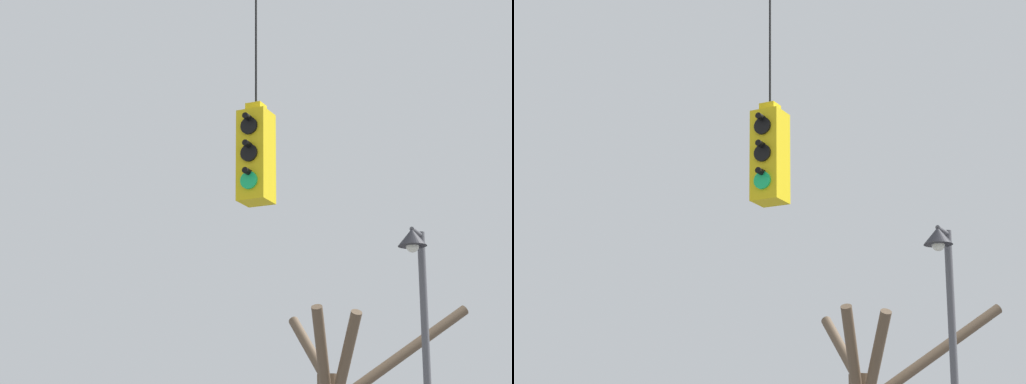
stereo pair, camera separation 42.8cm
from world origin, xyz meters
The scene contains 2 objects.
traffic_light_over_intersection centered at (-1.36, -0.22, 5.27)m, with size 0.34×0.46×3.44m.
street_lamp centered at (-0.99, 4.84, 3.86)m, with size 0.45×0.78×5.44m.
Camera 1 is at (3.21, -9.89, 1.89)m, focal length 70.00 mm.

